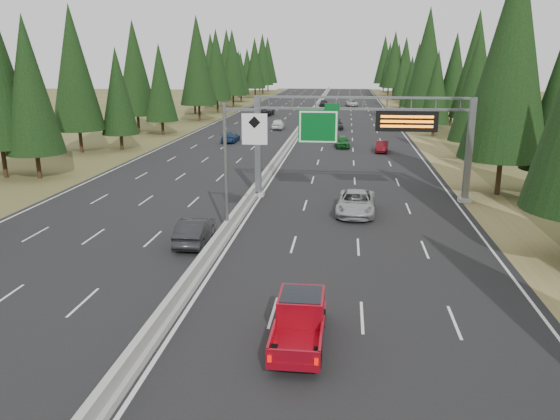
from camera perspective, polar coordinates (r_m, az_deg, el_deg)
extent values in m
cube|color=black|center=(87.44, 2.21, 8.48)|extent=(32.00, 260.00, 0.08)
cube|color=olive|center=(87.80, 13.99, 8.07)|extent=(3.60, 260.00, 0.06)
cube|color=#4E4D24|center=(90.63, -9.20, 8.53)|extent=(3.60, 260.00, 0.06)
cube|color=gray|center=(87.41, 2.21, 8.60)|extent=(0.70, 260.00, 0.30)
cube|color=gray|center=(87.37, 2.22, 8.86)|extent=(0.30, 260.00, 0.60)
cube|color=slate|center=(42.56, -2.32, 6.61)|extent=(0.45, 0.45, 7.80)
cube|color=gray|center=(43.28, -2.26, 1.69)|extent=(0.90, 0.90, 0.30)
cube|color=slate|center=(43.00, 19.14, 5.87)|extent=(0.45, 0.45, 7.80)
cube|color=gray|center=(43.72, 18.72, 1.02)|extent=(0.90, 0.90, 0.30)
cube|color=slate|center=(41.63, 8.68, 11.54)|extent=(15.85, 0.35, 0.16)
cube|color=slate|center=(41.69, 8.64, 10.39)|extent=(15.85, 0.35, 0.16)
cube|color=#054C19|center=(41.61, 4.01, 8.67)|extent=(3.00, 0.10, 2.50)
cube|color=silver|center=(41.55, 4.01, 8.66)|extent=(2.85, 0.02, 2.35)
cube|color=#054C19|center=(41.42, 5.46, 10.70)|extent=(1.10, 0.10, 0.45)
cube|color=black|center=(41.68, 13.09, 9.02)|extent=(4.50, 0.40, 1.50)
cube|color=orange|center=(41.43, 13.15, 9.47)|extent=(3.80, 0.02, 0.18)
cube|color=orange|center=(41.47, 13.12, 8.99)|extent=(3.80, 0.02, 0.18)
cube|color=orange|center=(41.50, 13.09, 8.51)|extent=(3.80, 0.02, 0.18)
cylinder|color=slate|center=(32.93, -5.69, 4.15)|extent=(0.20, 0.20, 8.00)
cube|color=gray|center=(33.89, -5.52, -2.33)|extent=(0.50, 0.50, 0.20)
cube|color=slate|center=(32.23, -4.09, 10.41)|extent=(2.00, 0.15, 0.15)
cube|color=silver|center=(32.08, -2.68, 8.44)|extent=(1.50, 0.06, 1.80)
cylinder|color=black|center=(46.86, 21.88, 3.24)|extent=(0.40, 0.40, 3.01)
cone|color=black|center=(46.01, 23.07, 14.75)|extent=(6.77, 6.77, 15.79)
cylinder|color=black|center=(48.73, 26.18, 2.63)|extent=(0.40, 0.40, 2.07)
cone|color=black|center=(47.91, 27.10, 10.20)|extent=(4.66, 4.66, 10.87)
cylinder|color=black|center=(62.53, 19.20, 5.88)|extent=(0.40, 0.40, 2.16)
cone|color=black|center=(61.89, 19.75, 12.04)|extent=(4.86, 4.86, 11.34)
cylinder|color=black|center=(63.78, 21.78, 5.84)|extent=(0.40, 0.40, 2.25)
cone|color=black|center=(63.14, 22.42, 12.12)|extent=(5.05, 5.05, 11.79)
cylinder|color=black|center=(81.03, 15.72, 8.04)|extent=(0.40, 0.40, 1.91)
cone|color=black|center=(80.55, 16.03, 12.24)|extent=(4.30, 4.30, 10.02)
cylinder|color=black|center=(82.56, 19.24, 8.18)|extent=(0.40, 0.40, 2.75)
cone|color=black|center=(82.06, 19.78, 14.13)|extent=(6.18, 6.18, 14.43)
cylinder|color=black|center=(94.69, 14.77, 9.41)|extent=(0.40, 0.40, 3.01)
cone|color=black|center=(94.27, 15.17, 15.10)|extent=(6.77, 6.77, 15.80)
cylinder|color=black|center=(96.26, 17.42, 9.12)|extent=(0.40, 0.40, 2.40)
cone|color=black|center=(95.83, 17.79, 13.57)|extent=(5.39, 5.39, 12.58)
cylinder|color=black|center=(111.07, 13.36, 9.99)|extent=(0.40, 0.40, 1.84)
cone|color=black|center=(110.72, 13.55, 12.95)|extent=(4.13, 4.13, 9.64)
cylinder|color=black|center=(114.25, 15.25, 10.05)|extent=(0.40, 0.40, 2.01)
cone|color=black|center=(113.90, 15.47, 13.20)|extent=(4.53, 4.53, 10.56)
cylinder|color=black|center=(129.67, 12.47, 10.78)|extent=(0.40, 0.40, 1.94)
cone|color=black|center=(129.37, 12.62, 13.45)|extent=(4.37, 4.37, 10.20)
cylinder|color=black|center=(130.96, 14.36, 10.73)|extent=(0.40, 0.40, 2.06)
cone|color=black|center=(130.66, 14.55, 13.55)|extent=(4.64, 4.64, 10.84)
cylinder|color=black|center=(147.00, 12.49, 11.25)|extent=(0.40, 0.40, 1.87)
cone|color=black|center=(146.74, 12.62, 13.52)|extent=(4.20, 4.20, 9.80)
cylinder|color=black|center=(144.23, 14.03, 11.19)|extent=(0.40, 0.40, 2.38)
cone|color=black|center=(143.95, 14.23, 14.15)|extent=(5.37, 5.37, 12.52)
cylinder|color=black|center=(163.85, 11.70, 11.87)|extent=(0.40, 0.40, 2.99)
cone|color=black|center=(163.61, 11.88, 15.14)|extent=(6.72, 6.72, 15.69)
cylinder|color=black|center=(163.49, 12.78, 11.76)|extent=(0.40, 0.40, 2.74)
cone|color=black|center=(163.24, 12.97, 14.76)|extent=(6.16, 6.16, 14.38)
cylinder|color=black|center=(177.98, 11.21, 12.08)|extent=(0.40, 0.40, 2.58)
cone|color=black|center=(177.75, 11.35, 14.67)|extent=(5.80, 5.80, 13.54)
cylinder|color=black|center=(179.65, 12.59, 11.98)|extent=(0.40, 0.40, 2.21)
cone|color=black|center=(179.42, 12.72, 14.17)|extent=(4.97, 4.97, 11.60)
cylinder|color=black|center=(195.55, 10.73, 12.43)|extent=(0.40, 0.40, 3.02)
cone|color=black|center=(195.35, 10.88, 15.20)|extent=(6.80, 6.80, 15.86)
cylinder|color=black|center=(195.06, 12.13, 12.29)|extent=(0.40, 0.40, 2.58)
cone|color=black|center=(194.85, 12.26, 14.66)|extent=(5.82, 5.82, 13.57)
cylinder|color=black|center=(54.63, -23.92, 4.23)|extent=(0.40, 0.40, 2.31)
cone|color=black|center=(53.88, -24.76, 11.76)|extent=(5.19, 5.19, 12.10)
cylinder|color=black|center=(56.34, -26.86, 4.48)|extent=(0.40, 0.40, 2.85)
cylinder|color=black|center=(68.96, -16.22, 6.83)|extent=(0.40, 0.40, 1.93)
cone|color=black|center=(68.39, -16.60, 11.83)|extent=(4.34, 4.34, 10.14)
cylinder|color=black|center=(68.57, -20.09, 6.77)|extent=(0.40, 0.40, 2.66)
cone|color=black|center=(67.97, -20.74, 13.71)|extent=(5.99, 5.99, 13.97)
cylinder|color=black|center=(81.74, -12.15, 8.38)|extent=(0.40, 0.40, 2.06)
cone|color=black|center=(81.26, -12.41, 12.88)|extent=(4.63, 4.63, 10.81)
cylinder|color=black|center=(85.61, -14.57, 8.71)|extent=(0.40, 0.40, 2.60)
cone|color=black|center=(85.13, -14.95, 14.15)|extent=(5.85, 5.85, 13.65)
cylinder|color=black|center=(100.23, -8.42, 10.01)|extent=(0.40, 0.40, 2.90)
cone|color=black|center=(99.83, -8.63, 15.20)|extent=(6.53, 6.53, 15.23)
cylinder|color=black|center=(99.03, -12.21, 9.54)|extent=(0.40, 0.40, 2.12)
cone|color=black|center=(98.62, -12.44, 13.37)|extent=(4.76, 4.76, 11.12)
cylinder|color=black|center=(115.67, -6.54, 10.71)|extent=(0.40, 0.40, 2.69)
cone|color=black|center=(115.32, -6.67, 14.87)|extent=(6.04, 6.04, 14.10)
cylinder|color=black|center=(115.12, -8.87, 10.41)|extent=(0.40, 0.40, 1.89)
cone|color=black|center=(114.78, -8.99, 13.35)|extent=(4.26, 4.26, 9.93)
cylinder|color=black|center=(129.19, -4.90, 11.25)|extent=(0.40, 0.40, 2.79)
cone|color=black|center=(128.88, -4.99, 15.11)|extent=(6.28, 6.28, 14.65)
cylinder|color=black|center=(134.02, -7.10, 11.31)|extent=(0.40, 0.40, 2.69)
cone|color=black|center=(133.72, -7.23, 14.91)|extent=(6.06, 6.06, 14.15)
cylinder|color=black|center=(146.41, -4.09, 11.59)|extent=(0.40, 0.40, 2.05)
cone|color=black|center=(146.14, -4.13, 14.09)|extent=(4.61, 4.61, 10.75)
cylinder|color=black|center=(149.75, -5.47, 11.82)|extent=(0.40, 0.40, 2.97)
cone|color=black|center=(149.49, -5.57, 15.37)|extent=(6.69, 6.69, 15.61)
cylinder|color=black|center=(163.30, -2.61, 12.11)|extent=(0.40, 0.40, 2.72)
cone|color=black|center=(163.05, -2.65, 15.10)|extent=(6.13, 6.13, 14.29)
cylinder|color=black|center=(163.55, -4.30, 11.99)|extent=(0.40, 0.40, 2.18)
cone|color=black|center=(163.30, -4.35, 14.37)|extent=(4.90, 4.90, 11.43)
cylinder|color=black|center=(179.64, -1.81, 12.45)|extent=(0.40, 0.40, 3.02)
cone|color=black|center=(179.42, -1.83, 15.47)|extent=(6.80, 6.80, 15.87)
cylinder|color=black|center=(181.11, -3.40, 12.35)|extent=(0.40, 0.40, 2.32)
cone|color=black|center=(180.88, -3.44, 14.64)|extent=(5.21, 5.21, 12.16)
cylinder|color=black|center=(196.82, -1.27, 12.70)|extent=(0.40, 0.40, 2.97)
cone|color=black|center=(196.62, -1.28, 15.40)|extent=(6.69, 6.69, 15.60)
cylinder|color=black|center=(196.52, -2.12, 12.53)|extent=(0.40, 0.40, 1.90)
cone|color=black|center=(196.32, -2.14, 14.26)|extent=(4.27, 4.27, 9.96)
imported|color=#A7A7AC|center=(38.40, 7.95, 0.76)|extent=(2.89, 5.74, 1.56)
cylinder|color=black|center=(19.82, -0.70, -14.85)|extent=(0.27, 0.73, 0.73)
cylinder|color=black|center=(19.71, 3.95, -15.09)|extent=(0.27, 0.73, 0.73)
cylinder|color=black|center=(22.47, 0.34, -11.01)|extent=(0.27, 0.73, 0.73)
cylinder|color=black|center=(22.36, 4.38, -11.19)|extent=(0.27, 0.73, 0.73)
cube|color=maroon|center=(21.04, 2.03, -12.54)|extent=(1.83, 5.13, 0.27)
cube|color=maroon|center=(21.49, 2.23, -10.00)|extent=(1.74, 2.01, 1.01)
cube|color=black|center=(21.37, 2.24, -9.34)|extent=(1.56, 1.74, 0.50)
cube|color=maroon|center=(19.77, -0.90, -13.42)|extent=(0.09, 2.20, 0.55)
cube|color=maroon|center=(19.63, 4.28, -13.68)|extent=(0.09, 2.20, 0.55)
cube|color=maroon|center=(18.73, 1.36, -15.18)|extent=(1.83, 0.09, 0.55)
imported|color=#13551E|center=(68.37, 6.52, 7.12)|extent=(2.02, 4.29, 1.42)
imported|color=#560C13|center=(65.50, 10.61, 6.53)|extent=(1.74, 3.97, 1.27)
imported|color=black|center=(87.21, 5.93, 8.87)|extent=(2.29, 4.84, 1.36)
imported|color=beige|center=(132.45, 7.52, 11.03)|extent=(3.02, 5.65, 1.51)
imported|color=black|center=(132.30, 4.56, 11.10)|extent=(1.96, 4.49, 1.51)
imported|color=black|center=(32.26, -8.88, -2.13)|extent=(1.80, 4.68, 1.52)
imported|color=navy|center=(72.72, -5.21, 7.60)|extent=(1.93, 4.59, 1.32)
imported|color=silver|center=(86.62, -0.19, 8.98)|extent=(1.98, 4.66, 1.57)
imported|color=black|center=(109.03, -1.49, 10.29)|extent=(3.10, 6.02, 1.62)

